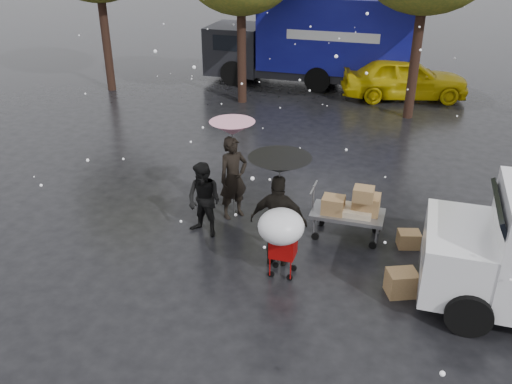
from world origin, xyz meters
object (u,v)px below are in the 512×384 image
(vendor_cart, at_px, (352,207))
(shopping_cart, at_px, (281,230))
(person_pink, at_px, (233,178))
(yellow_taxi, at_px, (404,78))
(blue_truck, at_px, (317,41))
(person_black, at_px, (279,221))

(vendor_cart, distance_m, shopping_cart, 2.17)
(person_pink, xyz_separation_m, vendor_cart, (2.67, -0.16, -0.22))
(shopping_cart, distance_m, yellow_taxi, 12.71)
(person_pink, bearing_deg, shopping_cart, -101.07)
(blue_truck, bearing_deg, vendor_cart, -74.76)
(person_pink, height_order, blue_truck, blue_truck)
(person_black, bearing_deg, yellow_taxi, -100.70)
(vendor_cart, xyz_separation_m, yellow_taxi, (0.40, 10.75, 0.06))
(person_black, xyz_separation_m, vendor_cart, (1.21, 1.38, -0.21))
(person_pink, xyz_separation_m, shopping_cart, (1.64, -2.04, 0.11))
(shopping_cart, height_order, yellow_taxi, yellow_taxi)
(person_pink, height_order, yellow_taxi, person_pink)
(person_pink, xyz_separation_m, blue_truck, (-0.53, 11.57, 0.81))
(blue_truck, height_order, yellow_taxi, blue_truck)
(shopping_cart, bearing_deg, blue_truck, 99.06)
(person_pink, relative_size, yellow_taxi, 0.41)
(person_pink, relative_size, vendor_cart, 1.25)
(person_black, height_order, shopping_cart, person_black)
(person_pink, relative_size, shopping_cart, 1.30)
(shopping_cart, xyz_separation_m, blue_truck, (-2.17, 13.61, 0.69))
(person_pink, bearing_deg, blue_truck, 42.81)
(person_black, relative_size, blue_truck, 0.23)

